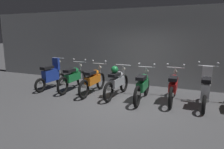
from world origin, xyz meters
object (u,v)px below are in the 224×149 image
Objects in this scene: motorbike_slot_3 at (117,81)px; motorbike_slot_5 at (173,87)px; motorbike_slot_4 at (143,86)px; motorbike_slot_6 at (206,90)px; motorbike_slot_0 at (51,75)px; motorbike_slot_1 at (73,77)px; motorbike_slot_2 at (93,80)px.

motorbike_slot_3 is 1.00× the size of motorbike_slot_5.
motorbike_slot_6 is (1.83, 0.12, 0.04)m from motorbike_slot_4.
motorbike_slot_0 reaches higher than motorbike_slot_1.
motorbike_slot_2 is at bearing 179.88° from motorbike_slot_3.
motorbike_slot_3 is at bearing -0.12° from motorbike_slot_2.
motorbike_slot_5 is (0.91, 0.25, 0.00)m from motorbike_slot_4.
motorbike_slot_3 is at bearing -179.57° from motorbike_slot_6.
motorbike_slot_4 is at bearing -1.18° from motorbike_slot_0.
motorbike_slot_1 is 2.74m from motorbike_slot_4.
motorbike_slot_4 and motorbike_slot_5 have the same top height.
motorbike_slot_6 is (5.47, 0.04, 0.00)m from motorbike_slot_0.
motorbike_slot_2 is 2.74m from motorbike_slot_5.
motorbike_slot_5 is (3.65, 0.05, 0.00)m from motorbike_slot_1.
motorbike_slot_1 is 1.00× the size of motorbike_slot_5.
motorbike_slot_2 is at bearing -176.89° from motorbike_slot_5.
motorbike_slot_1 and motorbike_slot_2 have the same top height.
motorbike_slot_1 is 1.83m from motorbike_slot_3.
motorbike_slot_5 is (4.56, 0.17, -0.03)m from motorbike_slot_0.
motorbike_slot_3 is 1.83m from motorbike_slot_5.
motorbike_slot_3 is (1.83, -0.10, 0.03)m from motorbike_slot_1.
motorbike_slot_1 is 1.00× the size of motorbike_slot_2.
motorbike_slot_0 reaches higher than motorbike_slot_4.
motorbike_slot_2 is at bearing -6.17° from motorbike_slot_1.
motorbike_slot_0 is 1.00× the size of motorbike_slot_6.
motorbike_slot_3 is at bearing -175.27° from motorbike_slot_5.
motorbike_slot_3 is at bearing 0.47° from motorbike_slot_0.
motorbike_slot_2 is (1.82, 0.02, -0.03)m from motorbike_slot_0.
motorbike_slot_2 is 1.00× the size of motorbike_slot_5.
motorbike_slot_5 is at bearing 171.91° from motorbike_slot_6.
motorbike_slot_3 is at bearing -3.16° from motorbike_slot_1.
motorbike_slot_2 and motorbike_slot_5 have the same top height.
motorbike_slot_6 is (0.92, -0.13, 0.04)m from motorbike_slot_5.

